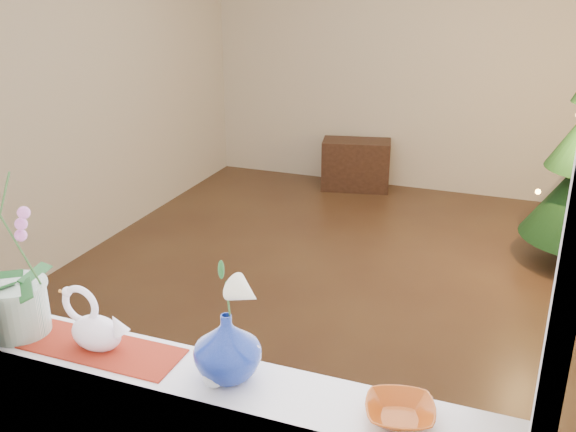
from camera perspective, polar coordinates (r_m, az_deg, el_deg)
name	(u,v)px	position (r m, az deg, el deg)	size (l,w,h in m)	color
ground	(360,295)	(4.54, 6.39, -7.02)	(5.00, 5.00, 0.00)	#382117
wall_back	(432,56)	(6.51, 12.72, 13.75)	(4.50, 0.10, 2.70)	beige
wall_front	(151,265)	(1.86, -12.10, -4.30)	(4.50, 0.10, 2.70)	beige
wall_left	(72,82)	(5.10, -18.65, 11.23)	(0.10, 5.00, 2.70)	beige
windowsill	(183,374)	(2.18, -9.31, -13.68)	(2.20, 0.26, 0.04)	white
window_frame	(147,143)	(1.77, -12.44, 6.40)	(2.22, 0.06, 1.60)	white
runner	(86,345)	(2.36, -17.53, -10.88)	(0.70, 0.20, 0.01)	maroon
orchid_pot	(8,250)	(2.37, -23.60, -2.79)	(0.22, 0.22, 0.65)	beige
swan	(95,321)	(2.28, -16.79, -8.89)	(0.25, 0.12, 0.22)	white
blue_vase	(227,342)	(2.04, -5.44, -11.07)	(0.25, 0.25, 0.26)	navy
lily	(224,277)	(1.93, -5.67, -5.42)	(0.14, 0.08, 0.19)	beige
paperweight	(214,376)	(2.06, -6.60, -13.98)	(0.07, 0.07, 0.07)	silver
amber_dish	(400,413)	(1.95, 9.91, -16.90)	(0.17, 0.17, 0.04)	#A44310
side_table	(356,165)	(6.62, 6.06, 4.56)	(0.68, 0.34, 0.51)	black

